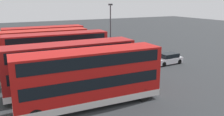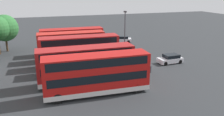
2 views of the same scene
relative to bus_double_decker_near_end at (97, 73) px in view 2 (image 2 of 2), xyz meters
The scene contains 12 objects.
ground_plane 12.92m from the bus_double_decker_near_end, 44.91° to the right, with size 140.00×140.00×0.00m, color #2D3033.
bus_double_decker_near_end is the anchor object (origin of this frame).
bus_double_decker_second 3.69m from the bus_double_decker_near_end, ahead, with size 2.78×11.97×4.55m.
bus_single_deck_third 7.45m from the bus_double_decker_near_end, ahead, with size 3.15×11.76×2.95m.
bus_double_decker_fourth 10.56m from the bus_double_decker_near_end, ahead, with size 3.14×11.98×4.55m.
bus_double_decker_fifth 14.23m from the bus_double_decker_near_end, ahead, with size 2.96×10.94×4.55m.
bus_double_decker_sixth 17.80m from the bus_double_decker_near_end, ahead, with size 2.89×11.23×4.55m.
car_hatchback_silver 26.20m from the bus_double_decker_near_end, 26.84° to the right, with size 3.16×4.69×1.43m.
car_small_green 15.62m from the bus_double_decker_near_end, 63.24° to the right, with size 1.97×3.99×1.43m.
lamp_post_tall 16.22m from the bus_double_decker_near_end, 32.55° to the right, with size 0.70×0.30×7.77m.
waste_bin_yellow 10.03m from the bus_double_decker_near_end, 63.51° to the right, with size 0.60×0.60×0.95m, color #333338.
tree_leftmost 25.83m from the bus_double_decker_near_end, 26.32° to the left, with size 4.92×4.92×6.90m.
Camera 2 is at (-31.57, 14.79, 11.28)m, focal length 36.35 mm.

